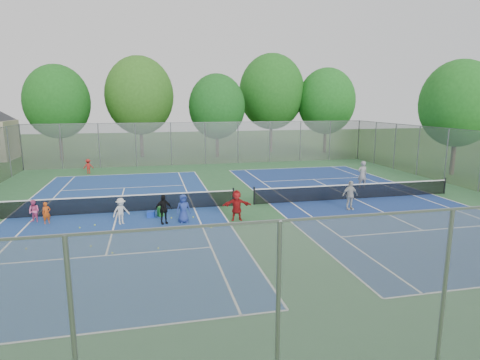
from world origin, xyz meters
name	(u,v)px	position (x,y,z in m)	size (l,w,h in m)	color
ground	(244,205)	(0.00, 0.00, 0.00)	(120.00, 120.00, 0.00)	#234917
court_pad	(244,205)	(0.00, 0.00, 0.01)	(32.00, 32.00, 0.01)	#2C5E33
court_left	(118,212)	(-7.00, 0.00, 0.02)	(10.97, 23.77, 0.01)	navy
court_right	(354,199)	(7.00, 0.00, 0.02)	(10.97, 23.77, 0.01)	navy
net_left	(117,204)	(-7.00, 0.00, 0.46)	(12.87, 0.10, 0.91)	black
net_right	(355,192)	(7.00, 0.00, 0.46)	(12.87, 0.10, 0.91)	black
fence_north	(205,143)	(0.00, 16.00, 2.00)	(32.00, 0.10, 4.00)	gray
fence_south	(442,313)	(0.00, -16.00, 2.00)	(32.00, 0.10, 4.00)	gray
tree_nw	(57,102)	(-14.00, 22.00, 5.89)	(6.40, 6.40, 9.58)	#443326
tree_nl	(139,96)	(-6.00, 23.00, 6.54)	(7.20, 7.20, 10.69)	#443326
tree_nc	(217,107)	(2.00, 21.00, 5.39)	(6.00, 6.00, 8.85)	#443326
tree_nr	(272,92)	(9.00, 24.00, 7.04)	(7.60, 7.60, 11.42)	#443326
tree_ne	(326,101)	(15.00, 22.00, 5.97)	(6.60, 6.60, 9.77)	#443326
tree_side_e	(458,104)	(19.00, 6.00, 5.74)	(6.00, 6.00, 9.20)	#443326
ball_crate	(151,214)	(-5.25, -1.33, 0.16)	(0.37, 0.37, 0.32)	#183DB5
ball_hopper	(161,212)	(-4.76, -1.29, 0.26)	(0.27, 0.27, 0.53)	#258828
student_a	(46,213)	(-10.22, -1.37, 0.54)	(0.40, 0.26, 1.09)	#CD4B13
student_b	(34,211)	(-10.87, -0.97, 0.57)	(0.56, 0.43, 1.14)	#E25892
student_c	(121,211)	(-6.66, -2.22, 0.65)	(0.84, 0.48, 1.30)	silver
student_d	(163,209)	(-4.65, -2.65, 0.73)	(0.86, 0.36, 1.46)	black
student_e	(183,209)	(-3.68, -2.62, 0.71)	(0.69, 0.45, 1.42)	navy
student_f	(237,205)	(-1.04, -2.84, 0.78)	(1.44, 0.46, 1.55)	#A71718
child_far_baseline	(88,166)	(-10.22, 13.02, 0.61)	(0.79, 0.45, 1.22)	#AA1D18
instructor	(362,175)	(9.06, 2.81, 0.95)	(0.69, 0.45, 1.89)	gray
teen_court_b	(350,195)	(5.48, -2.23, 0.81)	(0.95, 0.40, 1.63)	beige
tennis_ball_0	(211,228)	(-2.51, -3.91, 0.03)	(0.07, 0.07, 0.07)	#CCDA32
tennis_ball_1	(130,230)	(-6.21, -3.44, 0.03)	(0.07, 0.07, 0.07)	#CBE635
tennis_ball_2	(193,217)	(-3.14, -1.95, 0.03)	(0.07, 0.07, 0.07)	#CDF338
tennis_ball_3	(26,249)	(-10.21, -5.00, 0.03)	(0.07, 0.07, 0.07)	#CFD431
tennis_ball_4	(181,227)	(-3.89, -3.46, 0.03)	(0.07, 0.07, 0.07)	gold
tennis_ball_5	(158,249)	(-5.00, -6.11, 0.03)	(0.07, 0.07, 0.07)	#B8E234
tennis_ball_6	(112,253)	(-6.77, -6.24, 0.03)	(0.07, 0.07, 0.07)	#C3EE37
tennis_ball_7	(81,235)	(-8.30, -3.67, 0.03)	(0.07, 0.07, 0.07)	#ACCD2F
tennis_ball_8	(95,225)	(-7.90, -2.26, 0.03)	(0.07, 0.07, 0.07)	#C6F038
tennis_ball_9	(80,228)	(-8.55, -2.55, 0.03)	(0.07, 0.07, 0.07)	#C6F038
tennis_ball_10	(171,218)	(-4.24, -1.85, 0.03)	(0.07, 0.07, 0.07)	#CDE535
tennis_ball_11	(91,247)	(-7.69, -5.27, 0.03)	(0.07, 0.07, 0.07)	#ABCE30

